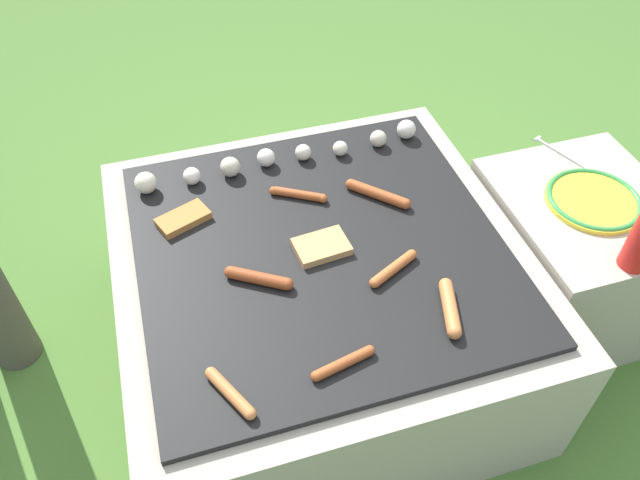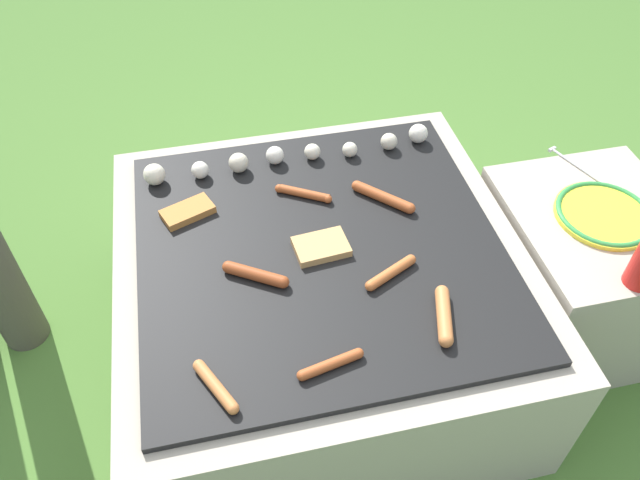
{
  "view_description": "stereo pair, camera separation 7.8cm",
  "coord_description": "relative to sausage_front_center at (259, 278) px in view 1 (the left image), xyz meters",
  "views": [
    {
      "loc": [
        -0.3,
        -0.99,
        1.52
      ],
      "look_at": [
        0.0,
        0.0,
        0.45
      ],
      "focal_mm": 35.0,
      "sensor_mm": 36.0,
      "label": 1
    },
    {
      "loc": [
        -0.22,
        -1.01,
        1.52
      ],
      "look_at": [
        0.0,
        0.0,
        0.45
      ],
      "focal_mm": 35.0,
      "sensor_mm": 36.0,
      "label": 2
    }
  ],
  "objects": [
    {
      "name": "sausage_mid_right",
      "position": [
        0.36,
        0.19,
        -0.0
      ],
      "size": [
        0.14,
        0.14,
        0.03
      ],
      "color": "#A34C23",
      "rests_on": "grill"
    },
    {
      "name": "bread_slice_right",
      "position": [
        -0.14,
        0.25,
        -0.0
      ],
      "size": [
        0.14,
        0.11,
        0.02
      ],
      "color": "#B27033",
      "rests_on": "grill"
    },
    {
      "name": "sausage_front_left",
      "position": [
        -0.12,
        -0.27,
        -0.0
      ],
      "size": [
        0.08,
        0.13,
        0.02
      ],
      "color": "#C6753D",
      "rests_on": "grill"
    },
    {
      "name": "ground_plane",
      "position": [
        0.17,
        0.07,
        -0.45
      ],
      "size": [
        14.0,
        14.0,
        0.0
      ],
      "primitive_type": "plane",
      "color": "#47702D"
    },
    {
      "name": "sausage_mid_left",
      "position": [
        0.16,
        0.25,
        -0.0
      ],
      "size": [
        0.14,
        0.09,
        0.02
      ],
      "color": "#A34C23",
      "rests_on": "grill"
    },
    {
      "name": "sausage_back_left",
      "position": [
        0.38,
        -0.2,
        0.0
      ],
      "size": [
        0.07,
        0.15,
        0.03
      ],
      "color": "#C6753D",
      "rests_on": "grill"
    },
    {
      "name": "plate_colorful",
      "position": [
        0.89,
        0.01,
        -0.01
      ],
      "size": [
        0.24,
        0.24,
        0.02
      ],
      "color": "yellow",
      "rests_on": "side_ledge"
    },
    {
      "name": "bread_slice_center",
      "position": [
        0.16,
        0.06,
        -0.0
      ],
      "size": [
        0.13,
        0.1,
        0.02
      ],
      "color": "tan",
      "rests_on": "grill"
    },
    {
      "name": "side_ledge",
      "position": [
        0.89,
        0.01,
        -0.23
      ],
      "size": [
        0.44,
        0.5,
        0.43
      ],
      "color": "#A89E8C",
      "rests_on": "ground_plane"
    },
    {
      "name": "sausage_front_right",
      "position": [
        0.3,
        -0.06,
        -0.0
      ],
      "size": [
        0.14,
        0.08,
        0.02
      ],
      "color": "#B7602D",
      "rests_on": "grill"
    },
    {
      "name": "sausage_front_center",
      "position": [
        0.0,
        0.0,
        0.0
      ],
      "size": [
        0.14,
        0.1,
        0.03
      ],
      "color": "#93421E",
      "rests_on": "grill"
    },
    {
      "name": "mushroom_row",
      "position": [
        0.14,
        0.4,
        0.01
      ],
      "size": [
        0.79,
        0.08,
        0.06
      ],
      "color": "beige",
      "rests_on": "grill"
    },
    {
      "name": "fork_utensil",
      "position": [
        0.92,
        0.2,
        -0.01
      ],
      "size": [
        0.09,
        0.21,
        0.01
      ],
      "color": "silver",
      "rests_on": "side_ledge"
    },
    {
      "name": "grill",
      "position": [
        0.17,
        0.07,
        -0.23
      ],
      "size": [
        0.98,
        0.98,
        0.43
      ],
      "color": "#A89E8C",
      "rests_on": "ground_plane"
    },
    {
      "name": "sausage_back_right",
      "position": [
        0.11,
        -0.27,
        -0.0
      ],
      "size": [
        0.15,
        0.05,
        0.02
      ],
      "color": "#A34C23",
      "rests_on": "grill"
    }
  ]
}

